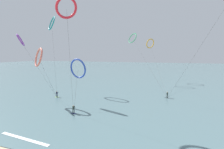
% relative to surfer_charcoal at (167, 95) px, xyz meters
% --- Properties ---
extents(sea_water, '(400.00, 200.00, 0.08)m').
position_rel_surfer_charcoal_xyz_m(sea_water, '(-11.44, 71.79, -0.78)').
color(sea_water, slate).
rests_on(sea_water, ground).
extents(surfer_charcoal, '(1.40, 0.69, 1.70)m').
position_rel_surfer_charcoal_xyz_m(surfer_charcoal, '(0.00, 0.00, 0.00)').
color(surfer_charcoal, black).
rests_on(surfer_charcoal, ground).
extents(surfer_lime, '(1.40, 0.58, 1.70)m').
position_rel_surfer_charcoal_xyz_m(surfer_lime, '(-28.71, -7.79, 0.00)').
color(surfer_lime, '#8CC62D').
rests_on(surfer_lime, ground).
extents(surfer_navy, '(1.40, 0.73, 1.70)m').
position_rel_surfer_charcoal_xyz_m(surfer_navy, '(-18.38, -16.41, 0.00)').
color(surfer_navy, navy).
rests_on(surfer_navy, ground).
extents(kite_coral, '(4.82, 6.20, 13.28)m').
position_rel_surfer_charcoal_xyz_m(kite_coral, '(-30.03, -12.00, 10.13)').
color(kite_coral, '#EA7260').
rests_on(kite_coral, ground).
extents(kite_amber, '(7.93, 28.65, 18.37)m').
position_rel_surfer_charcoal_xyz_m(kite_amber, '(-5.95, 26.62, 15.43)').
color(kite_amber, orange).
rests_on(kite_amber, ground).
extents(kite_emerald, '(15.19, 23.05, 20.22)m').
position_rel_surfer_charcoal_xyz_m(kite_emerald, '(-12.82, 20.73, 17.33)').
color(kite_emerald, '#199351').
rests_on(kite_emerald, ground).
extents(kite_violet, '(8.88, 5.29, 16.68)m').
position_rel_surfer_charcoal_xyz_m(kite_violet, '(-35.76, -11.41, 14.33)').
color(kite_violet, purple).
rests_on(kite_violet, ground).
extents(kite_teal, '(10.02, 11.33, 23.97)m').
position_rel_surfer_charcoal_xyz_m(kite_teal, '(-36.19, 1.22, 20.81)').
color(kite_teal, teal).
rests_on(kite_teal, ground).
extents(kite_crimson, '(4.15, 4.59, 21.61)m').
position_rel_surfer_charcoal_xyz_m(kite_crimson, '(-18.76, -16.80, 18.97)').
color(kite_crimson, red).
rests_on(kite_crimson, ground).
extents(kite_cobalt, '(4.68, 6.47, 10.73)m').
position_rel_surfer_charcoal_xyz_m(kite_cobalt, '(-20.23, -10.94, 7.59)').
color(kite_cobalt, '#2647B7').
rests_on(kite_cobalt, ground).
extents(wave_crest_mid, '(8.78, 1.20, 0.12)m').
position_rel_surfer_charcoal_xyz_m(wave_crest_mid, '(-20.23, -26.10, -0.76)').
color(wave_crest_mid, white).
rests_on(wave_crest_mid, ground).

